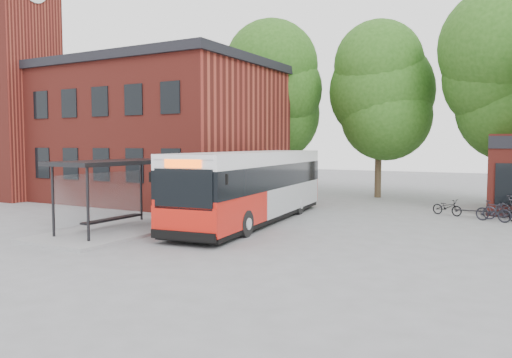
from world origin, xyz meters
The scene contains 11 objects.
ground centered at (0.00, 0.00, 0.00)m, with size 100.00×100.00×0.00m, color slate.
station_building centered at (-13.00, 9.00, 4.25)m, with size 18.40×10.40×8.50m, color maroon, non-canonical shape.
clock_tower centered at (-19.00, 5.00, 9.10)m, with size 5.20×5.20×18.20m, color maroon, non-canonical shape.
bus_shelter centered at (-4.50, -1.00, 1.45)m, with size 3.60×7.00×2.90m, color black, non-canonical shape.
tree_0 centered at (-6.00, 16.00, 5.50)m, with size 7.92×7.92×11.00m, color #224E14, non-canonical shape.
tree_1 centered at (1.00, 17.00, 5.20)m, with size 7.92×7.92×10.40m, color #224E14, non-canonical shape.
tree_2 centered at (8.00, 16.00, 5.50)m, with size 7.92×7.92×11.00m, color #224E14, non-canonical shape.
city_bus centered at (-1.07, 3.94, 1.58)m, with size 2.65×12.45×3.16m, color red, non-canonical shape.
bicycle_0 centered at (6.29, 10.38, 0.41)m, with size 0.54×1.54×0.81m, color black.
bicycle_1 centered at (8.43, 9.21, 0.48)m, with size 0.45×1.58×0.95m, color black.
bicycle_2 centered at (8.80, 10.08, 0.48)m, with size 0.63×1.81×0.95m, color #24242D.
Camera 1 is at (9.93, -15.58, 3.51)m, focal length 35.00 mm.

